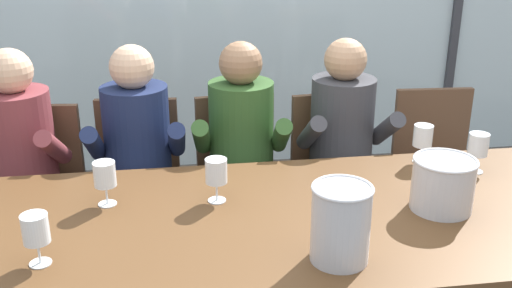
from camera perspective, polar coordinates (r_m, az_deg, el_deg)
The scene contains 18 objects.
ground at distance 3.43m, azimuth -1.59°, elevation -9.94°, with size 14.00×14.00×0.00m, color #4C4742.
dining_table at distance 2.23m, azimuth 1.31°, elevation -8.35°, with size 2.60×1.01×0.74m.
chair_near_curtain at distance 3.17m, azimuth -20.15°, elevation -3.43°, with size 0.49×0.49×0.89m.
chair_left_of_center at distance 3.13m, azimuth -11.26°, elevation -2.81°, with size 0.48×0.48×0.89m.
chair_center at distance 3.14m, azimuth -1.54°, elevation -2.28°, with size 0.49×0.49×0.89m.
chair_right_of_center at distance 3.19m, azimuth 7.53°, elevation -2.08°, with size 0.48×0.48×0.89m.
chair_near_window_right at distance 3.38m, azimuth 16.74°, elevation -1.44°, with size 0.47×0.47×0.89m.
person_maroon_top at distance 2.99m, azimuth -21.86°, elevation -1.54°, with size 0.49×0.63×1.21m.
person_navy_polo at distance 2.90m, azimuth -11.26°, elevation -1.01°, with size 0.46×0.61×1.21m.
person_olive_shirt at distance 2.92m, azimuth -1.41°, elevation -0.49°, with size 0.49×0.63×1.21m.
person_charcoal_jacket at distance 3.02m, azimuth 8.54°, elevation 0.05°, with size 0.46×0.61×1.21m.
ice_bucket_primary at distance 1.91m, azimuth 8.09°, elevation -7.44°, with size 0.20×0.20×0.26m.
ice_bucket_secondary at distance 2.32m, azimuth 17.42°, elevation -3.60°, with size 0.24×0.24×0.20m.
wine_glass_by_left_taster at distance 2.71m, azimuth 15.65°, elevation 0.61°, with size 0.08×0.08×0.17m.
wine_glass_near_bucket at distance 2.31m, azimuth -14.24°, elevation -3.00°, with size 0.08×0.08×0.17m.
wine_glass_center_pour at distance 2.68m, azimuth 20.45°, elevation -0.20°, with size 0.08×0.08×0.17m.
wine_glass_by_right_taster at distance 2.27m, azimuth -3.82°, elevation -2.67°, with size 0.08×0.08×0.17m.
wine_glass_spare_empty at distance 1.99m, azimuth -20.30°, elevation -7.81°, with size 0.08×0.08×0.17m.
Camera 1 is at (-0.33, -1.91, 1.78)m, focal length 41.88 mm.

